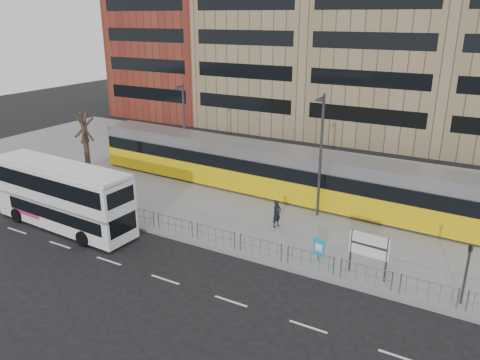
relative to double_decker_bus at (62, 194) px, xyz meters
The scene contains 16 objects.
ground 8.27m from the double_decker_bus, 14.58° to the left, with size 120.00×120.00×0.00m, color black.
plaza 16.13m from the double_decker_bus, 61.22° to the left, with size 64.00×24.00×0.15m, color gray.
kerb 8.27m from the double_decker_bus, 14.92° to the left, with size 64.00×0.25×0.17m, color gray.
building_row 38.90m from the double_decker_bus, 75.71° to the left, with size 70.40×18.40×31.20m.
pedestrian_barrier 10.10m from the double_decker_bus, 14.46° to the left, with size 32.07×0.07×1.10m.
road_markings 9.21m from the double_decker_bus, 12.96° to the right, with size 62.00×0.12×0.01m, color white.
double_decker_bus is the anchor object (origin of this frame).
tram 14.77m from the double_decker_bus, 52.76° to the left, with size 31.38×4.19×3.69m.
station_sign 19.13m from the double_decker_bus, ahead, with size 2.10×0.24×2.41m.
ad_panel 16.51m from the double_decker_bus, 12.80° to the left, with size 0.71×0.21×1.34m.
pedestrian 13.81m from the double_decker_bus, 28.20° to the left, with size 0.67×0.44×1.83m, color black.
traffic_light_west 2.52m from the double_decker_bus, 96.62° to the left, with size 0.21×0.23×3.10m.
traffic_light_east 23.62m from the double_decker_bus, ahead, with size 0.23×0.25×3.10m.
lamp_post_west 13.43m from the double_decker_bus, 89.92° to the left, with size 0.45×1.04×7.57m.
lamp_post_east 16.89m from the double_decker_bus, 34.63° to the left, with size 0.45×1.04×8.31m.
bare_tree 10.39m from the double_decker_bus, 127.79° to the left, with size 4.41×4.41×7.77m.
Camera 1 is at (15.94, -20.68, 13.10)m, focal length 35.00 mm.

